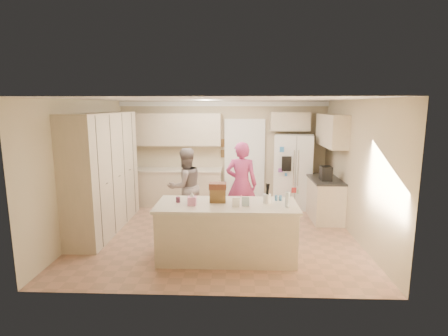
{
  "coord_description": "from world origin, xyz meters",
  "views": [
    {
      "loc": [
        0.37,
        -6.55,
        2.49
      ],
      "look_at": [
        0.1,
        0.35,
        1.25
      ],
      "focal_mm": 28.0,
      "sensor_mm": 36.0,
      "label": 1
    }
  ],
  "objects_px": {
    "island_base": "(227,232)",
    "refrigerator": "(293,171)",
    "coffee_maker": "(326,173)",
    "teen_boy": "(185,186)",
    "teen_girl": "(241,184)",
    "dollhouse_body": "(218,195)",
    "tissue_box": "(192,201)",
    "utensil_crock": "(267,199)"
  },
  "relations": [
    {
      "from": "coffee_maker",
      "to": "refrigerator",
      "type": "bearing_deg",
      "value": 115.5
    },
    {
      "from": "coffee_maker",
      "to": "island_base",
      "type": "relative_size",
      "value": 0.14
    },
    {
      "from": "refrigerator",
      "to": "coffee_maker",
      "type": "bearing_deg",
      "value": -54.35
    },
    {
      "from": "coffee_maker",
      "to": "teen_girl",
      "type": "height_order",
      "value": "teen_girl"
    },
    {
      "from": "utensil_crock",
      "to": "dollhouse_body",
      "type": "xyz_separation_m",
      "value": [
        -0.8,
        0.05,
        0.04
      ]
    },
    {
      "from": "utensil_crock",
      "to": "teen_girl",
      "type": "height_order",
      "value": "teen_girl"
    },
    {
      "from": "island_base",
      "to": "tissue_box",
      "type": "relative_size",
      "value": 15.71
    },
    {
      "from": "coffee_maker",
      "to": "dollhouse_body",
      "type": "relative_size",
      "value": 1.15
    },
    {
      "from": "coffee_maker",
      "to": "utensil_crock",
      "type": "bearing_deg",
      "value": -127.12
    },
    {
      "from": "utensil_crock",
      "to": "teen_girl",
      "type": "distance_m",
      "value": 1.59
    },
    {
      "from": "teen_girl",
      "to": "dollhouse_body",
      "type": "bearing_deg",
      "value": 82.2
    },
    {
      "from": "refrigerator",
      "to": "utensil_crock",
      "type": "height_order",
      "value": "refrigerator"
    },
    {
      "from": "tissue_box",
      "to": "teen_boy",
      "type": "distance_m",
      "value": 1.8
    },
    {
      "from": "dollhouse_body",
      "to": "teen_girl",
      "type": "distance_m",
      "value": 1.55
    },
    {
      "from": "refrigerator",
      "to": "dollhouse_body",
      "type": "height_order",
      "value": "refrigerator"
    },
    {
      "from": "refrigerator",
      "to": "utensil_crock",
      "type": "relative_size",
      "value": 12.0
    },
    {
      "from": "teen_girl",
      "to": "island_base",
      "type": "bearing_deg",
      "value": 88.31
    },
    {
      "from": "teen_girl",
      "to": "refrigerator",
      "type": "bearing_deg",
      "value": -125.11
    },
    {
      "from": "island_base",
      "to": "teen_girl",
      "type": "bearing_deg",
      "value": 80.92
    },
    {
      "from": "refrigerator",
      "to": "teen_boy",
      "type": "xyz_separation_m",
      "value": [
        -2.45,
        -1.33,
        -0.09
      ]
    },
    {
      "from": "teen_girl",
      "to": "teen_boy",
      "type": "bearing_deg",
      "value": 3.97
    },
    {
      "from": "island_base",
      "to": "refrigerator",
      "type": "bearing_deg",
      "value": 62.8
    },
    {
      "from": "coffee_maker",
      "to": "island_base",
      "type": "height_order",
      "value": "coffee_maker"
    },
    {
      "from": "coffee_maker",
      "to": "teen_boy",
      "type": "distance_m",
      "value": 2.99
    },
    {
      "from": "refrigerator",
      "to": "coffee_maker",
      "type": "xyz_separation_m",
      "value": [
        0.52,
        -1.08,
        0.17
      ]
    },
    {
      "from": "utensil_crock",
      "to": "teen_girl",
      "type": "xyz_separation_m",
      "value": [
        -0.4,
        1.54,
        -0.11
      ]
    },
    {
      "from": "tissue_box",
      "to": "dollhouse_body",
      "type": "xyz_separation_m",
      "value": [
        0.4,
        0.2,
        0.04
      ]
    },
    {
      "from": "teen_boy",
      "to": "teen_girl",
      "type": "bearing_deg",
      "value": 140.33
    },
    {
      "from": "island_base",
      "to": "teen_girl",
      "type": "xyz_separation_m",
      "value": [
        0.25,
        1.59,
        0.45
      ]
    },
    {
      "from": "coffee_maker",
      "to": "tissue_box",
      "type": "bearing_deg",
      "value": -142.43
    },
    {
      "from": "refrigerator",
      "to": "teen_girl",
      "type": "distance_m",
      "value": 1.89
    },
    {
      "from": "dollhouse_body",
      "to": "teen_girl",
      "type": "xyz_separation_m",
      "value": [
        0.4,
        1.49,
        -0.15
      ]
    },
    {
      "from": "tissue_box",
      "to": "teen_boy",
      "type": "bearing_deg",
      "value": 101.91
    },
    {
      "from": "teen_boy",
      "to": "tissue_box",
      "type": "bearing_deg",
      "value": 65.65
    },
    {
      "from": "island_base",
      "to": "utensil_crock",
      "type": "xyz_separation_m",
      "value": [
        0.65,
        0.05,
        0.56
      ]
    },
    {
      "from": "tissue_box",
      "to": "teen_girl",
      "type": "bearing_deg",
      "value": 64.52
    },
    {
      "from": "dollhouse_body",
      "to": "island_base",
      "type": "bearing_deg",
      "value": -33.69
    },
    {
      "from": "refrigerator",
      "to": "teen_boy",
      "type": "relative_size",
      "value": 1.11
    },
    {
      "from": "coffee_maker",
      "to": "teen_girl",
      "type": "relative_size",
      "value": 0.17
    },
    {
      "from": "refrigerator",
      "to": "island_base",
      "type": "bearing_deg",
      "value": -107.05
    },
    {
      "from": "teen_boy",
      "to": "teen_girl",
      "type": "relative_size",
      "value": 0.92
    },
    {
      "from": "island_base",
      "to": "teen_girl",
      "type": "distance_m",
      "value": 1.67
    }
  ]
}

